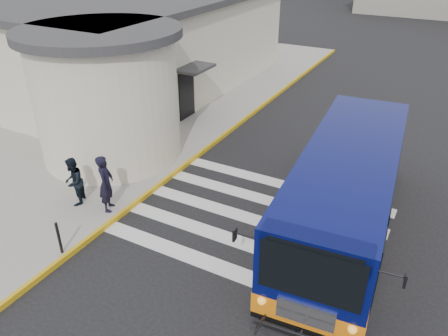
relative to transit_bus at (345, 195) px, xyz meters
The scene contains 9 objects.
ground 2.51m from the transit_bus, behind, with size 140.00×140.00×0.00m, color black.
sidewalk 11.95m from the transit_bus, 159.90° to the left, with size 10.00×34.00×0.15m, color gray.
curb_strip 7.53m from the transit_bus, 146.68° to the left, with size 0.12×34.00×0.16m, color gold.
station_building 14.82m from the transit_bus, 151.74° to the left, with size 12.70×18.70×4.80m.
crosswalk 3.03m from the transit_bus, 164.94° to the right, with size 8.00×5.35×0.01m.
transit_bus is the anchor object (origin of this frame).
pedestrian_a 7.13m from the transit_bus, 159.14° to the right, with size 0.68×0.45×1.86m, color black.
pedestrian_b 8.29m from the transit_bus, 160.39° to the right, with size 0.77×0.60×1.59m, color black.
bollard 7.99m from the transit_bus, 142.99° to the right, with size 0.08×0.08×0.98m, color black.
Camera 1 is at (4.14, -10.97, 7.93)m, focal length 35.00 mm.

